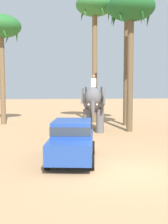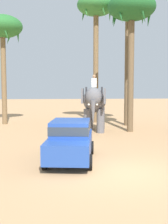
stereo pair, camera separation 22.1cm
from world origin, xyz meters
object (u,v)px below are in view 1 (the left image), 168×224
at_px(elephant_with_mahout, 94,103).
at_px(palm_tree_left_of_road, 95,11).
at_px(palm_tree_behind_elephant, 127,13).
at_px(palm_tree_far_back, 1,30).
at_px(car_sedan_foreground, 72,139).
at_px(palm_tree_near_hut, 131,12).

relative_size(elephant_with_mahout, palm_tree_left_of_road, 0.37).
bearing_deg(elephant_with_mahout, palm_tree_behind_elephant, 43.05).
height_order(palm_tree_left_of_road, palm_tree_far_back, palm_tree_left_of_road).
distance_m(palm_tree_behind_elephant, palm_tree_left_of_road, 3.16).
height_order(car_sedan_foreground, palm_tree_near_hut, palm_tree_near_hut).
relative_size(car_sedan_foreground, elephant_with_mahout, 1.08).
bearing_deg(car_sedan_foreground, elephant_with_mahout, 75.67).
bearing_deg(car_sedan_foreground, palm_tree_left_of_road, 77.92).
relative_size(palm_tree_behind_elephant, palm_tree_far_back, 1.15).
bearing_deg(palm_tree_near_hut, car_sedan_foreground, -120.77).
xyz_separation_m(car_sedan_foreground, palm_tree_near_hut, (4.42, 7.42, 7.13)).
xyz_separation_m(car_sedan_foreground, elephant_with_mahout, (1.99, 7.78, 1.06)).
relative_size(elephant_with_mahout, palm_tree_far_back, 0.45).
height_order(elephant_with_mahout, palm_tree_far_back, palm_tree_far_back).
distance_m(elephant_with_mahout, palm_tree_left_of_road, 8.95).
distance_m(palm_tree_behind_elephant, palm_tree_near_hut, 3.24).
xyz_separation_m(elephant_with_mahout, palm_tree_left_of_road, (0.73, 4.90, 7.45)).
relative_size(car_sedan_foreground, palm_tree_near_hut, 0.46).
xyz_separation_m(car_sedan_foreground, palm_tree_left_of_road, (2.71, 12.68, 8.51)).
height_order(car_sedan_foreground, palm_tree_far_back, palm_tree_far_back).
bearing_deg(car_sedan_foreground, palm_tree_near_hut, 59.23).
xyz_separation_m(palm_tree_behind_elephant, palm_tree_left_of_road, (-2.22, 2.15, 0.64)).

